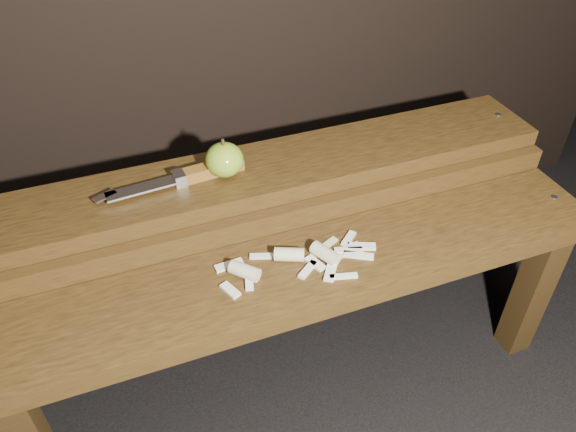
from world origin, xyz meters
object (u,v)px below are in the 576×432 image
object	(u,v)px
bench_rear_tier	(270,199)
apple	(224,160)
knife	(195,174)
bench_front_tier	(311,293)

from	to	relation	value
bench_rear_tier	apple	bearing A→B (deg)	177.27
apple	knife	xyz separation A→B (m)	(-0.06, 0.00, -0.02)
bench_front_tier	apple	size ratio (longest dim) A/B	15.08
bench_front_tier	bench_rear_tier	size ratio (longest dim) A/B	1.00
apple	bench_rear_tier	bearing A→B (deg)	-2.73
bench_front_tier	apple	distance (m)	0.31
apple	bench_front_tier	bearing A→B (deg)	-68.56
knife	bench_rear_tier	bearing A→B (deg)	-3.18
apple	knife	size ratio (longest dim) A/B	0.27
bench_rear_tier	knife	distance (m)	0.18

